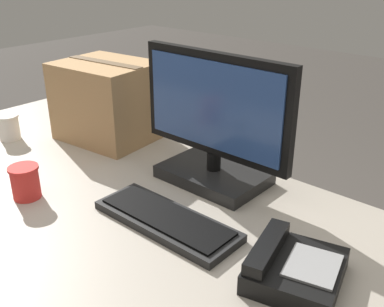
% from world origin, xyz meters
% --- Properties ---
extents(office_desk, '(1.80, 0.90, 0.75)m').
position_xyz_m(office_desk, '(0.00, 0.00, 0.38)').
color(office_desk, '#A89E8E').
rests_on(office_desk, ground_plane).
extents(monitor, '(0.53, 0.22, 0.41)m').
position_xyz_m(monitor, '(0.26, 0.27, 0.92)').
color(monitor, black).
rests_on(monitor, office_desk).
extents(keyboard, '(0.42, 0.15, 0.03)m').
position_xyz_m(keyboard, '(0.33, -0.01, 0.77)').
color(keyboard, black).
rests_on(keyboard, office_desk).
extents(desk_phone, '(0.24, 0.25, 0.08)m').
position_xyz_m(desk_phone, '(0.69, 0.02, 0.78)').
color(desk_phone, black).
rests_on(desk_phone, office_desk).
extents(paper_cup_left, '(0.08, 0.08, 0.10)m').
position_xyz_m(paper_cup_left, '(-0.54, 0.02, 0.80)').
color(paper_cup_left, white).
rests_on(paper_cup_left, office_desk).
extents(paper_cup_right, '(0.09, 0.09, 0.10)m').
position_xyz_m(paper_cup_right, '(-0.08, -0.17, 0.80)').
color(paper_cup_right, red).
rests_on(paper_cup_right, office_desk).
extents(cardboard_box, '(0.37, 0.32, 0.30)m').
position_xyz_m(cardboard_box, '(-0.27, 0.29, 0.90)').
color(cardboard_box, tan).
rests_on(cardboard_box, office_desk).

